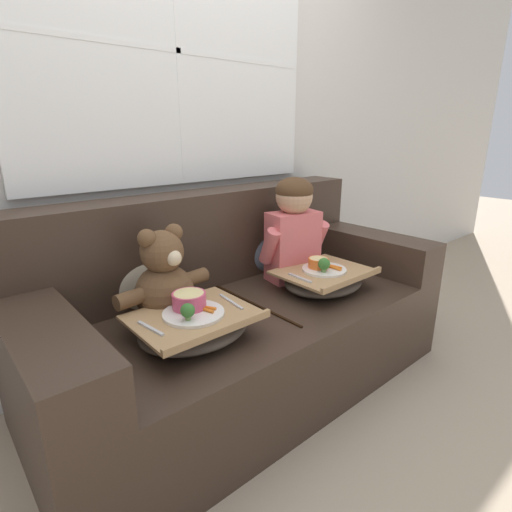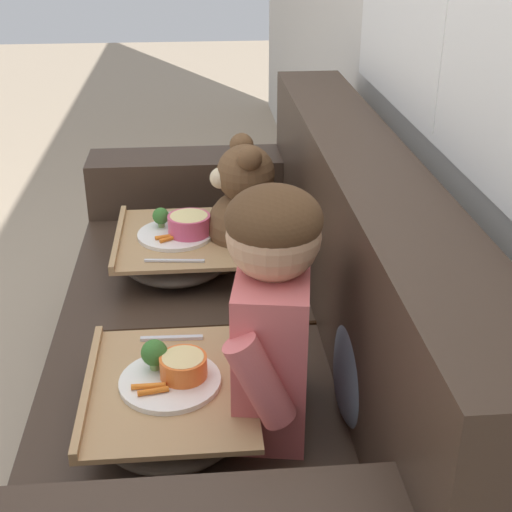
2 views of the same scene
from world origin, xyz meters
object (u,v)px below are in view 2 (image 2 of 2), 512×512
couch (253,360)px  lap_tray_child (171,400)px  child_figure (272,300)px  lap_tray_teddy (176,248)px  throw_pillow_behind_child (366,350)px  teddy_bear (244,213)px  throw_pillow_behind_teddy (311,214)px

couch → lap_tray_child: (0.37, -0.21, 0.16)m
child_figure → lap_tray_teddy: size_ratio=1.20×
couch → lap_tray_teddy: size_ratio=4.34×
throw_pillow_behind_child → teddy_bear: teddy_bear is taller
throw_pillow_behind_teddy → child_figure: bearing=-15.0°
throw_pillow_behind_child → lap_tray_teddy: 0.86m
couch → lap_tray_child: size_ratio=4.42×
throw_pillow_behind_child → throw_pillow_behind_teddy: throw_pillow_behind_teddy is taller
lap_tray_child → couch: bearing=150.9°
lap_tray_teddy → teddy_bear: bearing=89.9°
throw_pillow_behind_child → teddy_bear: bearing=-164.6°
lap_tray_child → throw_pillow_behind_child: bearing=89.9°
couch → throw_pillow_behind_teddy: size_ratio=5.41×
throw_pillow_behind_teddy → child_figure: 0.78m
throw_pillow_behind_teddy → lap_tray_teddy: bearing=-90.0°
couch → child_figure: bearing=1.3°
couch → throw_pillow_behind_child: bearing=29.2°
lap_tray_teddy → lap_tray_child: bearing=-0.1°
throw_pillow_behind_teddy → lap_tray_child: throw_pillow_behind_teddy is taller
throw_pillow_behind_child → teddy_bear: (-0.74, -0.20, 0.01)m
couch → lap_tray_child: bearing=-29.1°
teddy_bear → lap_tray_child: size_ratio=0.99×
child_figure → teddy_bear: child_figure is taller
couch → teddy_bear: bearing=179.4°
couch → throw_pillow_behind_teddy: couch is taller
throw_pillow_behind_teddy → teddy_bear: teddy_bear is taller
child_figure → teddy_bear: 0.75m
child_figure → lap_tray_teddy: child_figure is taller
teddy_bear → throw_pillow_behind_teddy: bearing=90.2°
child_figure → teddy_bear: (-0.74, -0.00, -0.12)m
couch → child_figure: size_ratio=3.61×
throw_pillow_behind_child → lap_tray_child: throw_pillow_behind_child is taller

